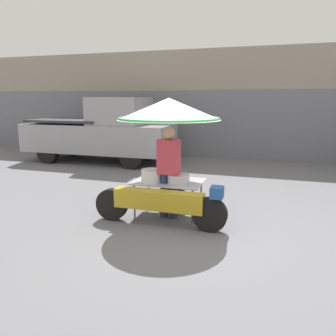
% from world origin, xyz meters
% --- Properties ---
extents(ground_plane, '(36.00, 36.00, 0.00)m').
position_xyz_m(ground_plane, '(0.00, 0.00, 0.00)').
color(ground_plane, slate).
extents(shopfront_building, '(28.00, 2.06, 3.82)m').
position_xyz_m(shopfront_building, '(0.00, 7.76, 1.90)').
color(shopfront_building, gray).
rests_on(shopfront_building, ground).
extents(vendor_motorcycle_cart, '(2.30, 1.82, 2.12)m').
position_xyz_m(vendor_motorcycle_cart, '(-0.56, 0.45, 1.63)').
color(vendor_motorcycle_cart, black).
rests_on(vendor_motorcycle_cart, ground).
extents(vendor_person, '(0.38, 0.22, 1.63)m').
position_xyz_m(vendor_person, '(-0.52, 0.35, 0.91)').
color(vendor_person, navy).
rests_on(vendor_person, ground).
extents(pickup_truck, '(5.03, 1.78, 2.15)m').
position_xyz_m(pickup_truck, '(-4.23, 4.80, 1.01)').
color(pickup_truck, black).
rests_on(pickup_truck, ground).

